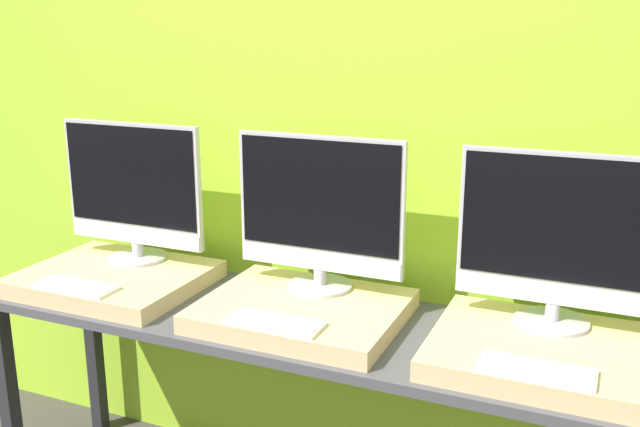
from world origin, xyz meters
name	(u,v)px	position (x,y,z in m)	size (l,w,h in m)	color
wall_back	(347,134)	(0.00, 0.64, 1.30)	(8.00, 0.04, 2.60)	#9ED12D
workbench	(304,342)	(0.00, 0.28, 0.69)	(2.23, 0.57, 0.77)	#47474C
wooden_riser_left	(115,278)	(-0.72, 0.27, 0.80)	(0.60, 0.50, 0.06)	#D6B77F
monitor_left	(133,190)	(-0.72, 0.41, 1.09)	(0.56, 0.21, 0.50)	#B2B2B7
keyboard_left	(76,286)	(-0.72, 0.09, 0.84)	(0.28, 0.11, 0.01)	silver
wooden_riser_center	(303,311)	(0.00, 0.27, 0.80)	(0.60, 0.50, 0.06)	#D6B77F
monitor_center	(320,211)	(0.00, 0.41, 1.09)	(0.56, 0.21, 0.50)	#B2B2B7
keyboard_center	(275,322)	(0.00, 0.09, 0.84)	(0.28, 0.11, 0.01)	silver
wooden_riser_right	(545,352)	(0.72, 0.27, 0.80)	(0.60, 0.50, 0.06)	#D6B77F
monitor_right	(559,238)	(0.72, 0.41, 1.09)	(0.56, 0.21, 0.50)	#B2B2B7
keyboard_right	(537,370)	(0.72, 0.09, 0.84)	(0.28, 0.11, 0.01)	silver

